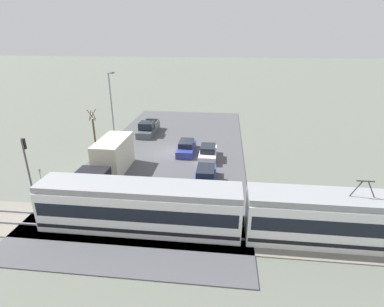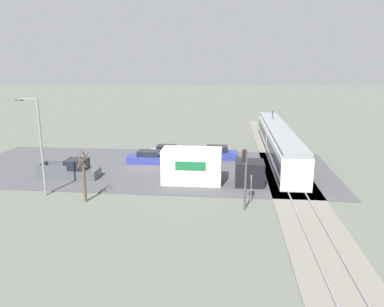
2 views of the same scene
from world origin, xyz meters
TOP-DOWN VIEW (x-y plane):
  - ground_plane at (0.00, 0.00)m, footprint 320.00×320.00m
  - road_surface at (0.00, 0.00)m, footprint 16.91×39.45m
  - rail_bed at (0.00, 14.82)m, footprint 70.64×4.40m
  - light_rail_tram at (-7.76, 14.82)m, footprint 28.71×2.81m
  - box_truck at (4.82, 6.78)m, footprint 2.60×9.41m
  - pickup_truck at (4.38, -6.62)m, footprint 2.04×5.83m
  - sedan_car_0 at (-4.49, 1.47)m, footprint 1.86×4.25m
  - sedan_car_1 at (-4.64, 7.45)m, footprint 1.86×4.79m
  - sedan_car_2 at (-1.85, -0.13)m, footprint 1.87×4.69m
  - traffic_light_pole at (10.90, 10.15)m, footprint 0.28×0.47m
  - street_tree at (10.47, -2.70)m, footprint 1.03×0.86m
  - street_lamp_near_crossing at (9.38, -6.89)m, footprint 0.36×1.95m
  - no_parking_sign at (9.47, 10.75)m, footprint 0.32×0.08m

SIDE VIEW (x-z plane):
  - ground_plane at x=0.00m, z-range 0.00..0.00m
  - road_surface at x=0.00m, z-range 0.00..0.08m
  - rail_bed at x=0.00m, z-range -0.06..0.16m
  - sedan_car_2 at x=-1.85m, z-range -0.05..1.39m
  - sedan_car_0 at x=-4.49m, z-range -0.05..1.47m
  - sedan_car_1 at x=-4.64m, z-range -0.06..1.49m
  - pickup_truck at x=4.38m, z-range -0.15..1.71m
  - no_parking_sign at x=9.47m, z-range 0.25..2.61m
  - box_truck at x=4.82m, z-range -0.05..3.23m
  - light_rail_tram at x=-7.76m, z-range -0.54..4.01m
  - street_tree at x=10.47m, z-range -0.20..4.14m
  - traffic_light_pole at x=10.90m, z-range 0.73..5.49m
  - street_lamp_near_crossing at x=9.38m, z-range 0.63..8.95m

